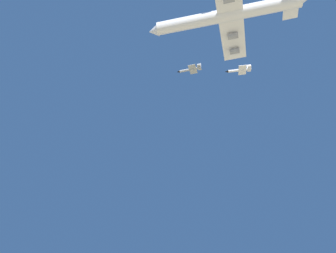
% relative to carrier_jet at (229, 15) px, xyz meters
% --- Properties ---
extents(carrier_jet, '(55.87, 67.28, 18.55)m').
position_rel_carrier_jet_xyz_m(carrier_jet, '(0.00, 0.00, 0.00)').
color(carrier_jet, white).
extents(chase_jet_right_wing, '(12.16, 13.43, 4.00)m').
position_rel_carrier_jet_xyz_m(chase_jet_right_wing, '(-32.81, -20.51, -1.85)').
color(chase_jet_right_wing, silver).
extents(chase_jet_trailing, '(11.03, 14.18, 4.00)m').
position_rel_carrier_jet_xyz_m(chase_jet_trailing, '(-14.10, -42.08, 3.00)').
color(chase_jet_trailing, '#999EA3').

